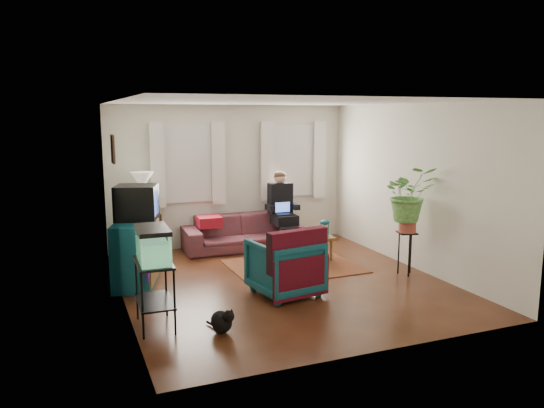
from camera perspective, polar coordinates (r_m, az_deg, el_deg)
name	(u,v)px	position (r m, az deg, el deg)	size (l,w,h in m)	color
floor	(282,282)	(7.86, 1.09, -8.39)	(4.50, 5.00, 0.01)	#4F2B14
ceiling	(283,102)	(7.48, 1.15, 10.92)	(4.50, 5.00, 0.01)	white
wall_back	(230,176)	(9.89, -4.51, 3.04)	(4.50, 0.01, 2.60)	silver
wall_front	(380,230)	(5.38, 11.50, -2.71)	(4.50, 0.01, 2.60)	silver
wall_left	(119,204)	(7.01, -16.09, -0.04)	(0.01, 5.00, 2.60)	silver
wall_right	(413,187)	(8.68, 14.96, 1.81)	(0.01, 5.00, 2.60)	silver
window_left	(188,164)	(9.64, -9.05, 4.27)	(1.08, 0.04, 1.38)	white
window_right	(292,160)	(10.28, 2.20, 4.71)	(1.08, 0.04, 1.38)	white
curtains_left	(189,164)	(9.56, -8.94, 4.23)	(1.36, 0.06, 1.50)	white
curtains_right	(294,161)	(10.21, 2.38, 4.68)	(1.36, 0.06, 1.50)	white
picture_frame	(113,149)	(7.78, -16.69, 5.68)	(0.04, 0.32, 0.40)	#3D2616
area_rug	(293,266)	(8.63, 2.30, -6.68)	(2.00, 1.60, 0.01)	brown
sofa	(242,227)	(9.64, -3.19, -2.45)	(2.13, 0.84, 0.83)	brown
seated_person	(282,212)	(9.83, 1.08, -0.90)	(0.53, 0.65, 1.27)	black
side_table	(144,234)	(9.42, -13.57, -3.17)	(0.53, 0.53, 0.77)	#392815
table_lamp	(143,193)	(9.29, -13.74, 1.14)	(0.40, 0.40, 0.71)	white
dresser	(136,253)	(7.89, -14.43, -5.10)	(0.52, 1.04, 0.93)	#135674
crt_tv	(137,202)	(7.84, -14.36, 0.16)	(0.57, 0.52, 0.50)	black
aquarium_stand	(155,295)	(6.31, -12.49, -9.49)	(0.39, 0.70, 0.78)	black
aquarium	(153,244)	(6.14, -12.69, -4.25)	(0.35, 0.64, 0.41)	#7FD899
black_cat	(221,319)	(6.13, -5.47, -12.25)	(0.23, 0.36, 0.30)	black
armchair	(285,264)	(7.25, 1.38, -6.44)	(0.83, 0.78, 0.85)	navy
serape_throw	(298,257)	(6.93, 2.85, -5.67)	(0.86, 0.20, 0.70)	#9E0A0A
coffee_table	(302,249)	(8.93, 3.26, -4.80)	(1.00, 0.55, 0.41)	brown
cup_a	(291,236)	(8.71, 2.11, -3.47)	(0.11, 0.11, 0.09)	white
cup_b	(309,236)	(8.74, 3.95, -3.45)	(0.09, 0.09, 0.09)	beige
bowl	(315,233)	(9.06, 4.65, -3.11)	(0.20, 0.20, 0.05)	white
snack_tray	(284,235)	(8.90, 1.31, -3.35)	(0.31, 0.31, 0.04)	#B21414
birdcage	(325,228)	(8.86, 5.68, -2.61)	(0.16, 0.16, 0.29)	#115B6B
plant_stand	(406,253)	(8.38, 14.23, -5.17)	(0.28, 0.28, 0.66)	black
potted_plant	(408,202)	(8.22, 14.46, 0.16)	(0.76, 0.65, 0.84)	#599947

